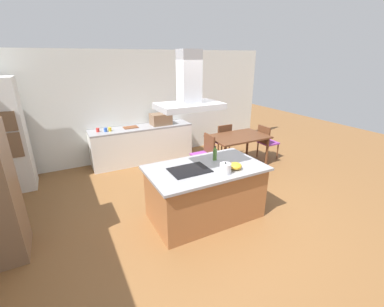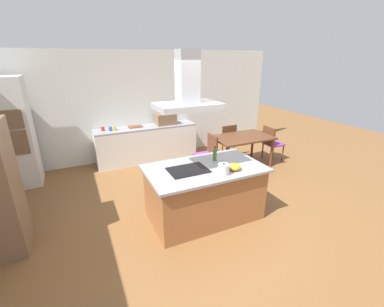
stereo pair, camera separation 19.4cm
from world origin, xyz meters
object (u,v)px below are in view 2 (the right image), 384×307
(cooktop, at_px, (188,170))
(chair_at_left_end, at_px, (208,152))
(dining_table, at_px, (242,140))
(chair_at_right_end, at_px, (271,141))
(cutting_board, at_px, (135,127))
(range_hood, at_px, (188,90))
(mixing_bowl, at_px, (234,167))
(coffee_mug_blue, at_px, (110,129))
(wall_oven_stack, at_px, (13,134))
(coffee_mug_red, at_px, (103,129))
(countertop_microwave, at_px, (165,119))
(olive_oil_bottle, at_px, (215,155))
(chair_facing_back_wall, at_px, (227,139))
(tea_kettle, at_px, (224,169))
(coffee_mug_yellow, at_px, (115,128))

(cooktop, relative_size, chair_at_left_end, 0.67)
(dining_table, height_order, chair_at_right_end, chair_at_right_end)
(cooktop, distance_m, chair_at_right_end, 3.40)
(cutting_board, height_order, range_hood, range_hood)
(mixing_bowl, bearing_deg, cutting_board, 103.47)
(coffee_mug_blue, distance_m, chair_at_right_end, 4.00)
(wall_oven_stack, relative_size, dining_table, 1.57)
(coffee_mug_red, distance_m, cutting_board, 0.77)
(countertop_microwave, bearing_deg, dining_table, -43.17)
(cooktop, xyz_separation_m, olive_oil_bottle, (0.57, 0.18, 0.10))
(dining_table, distance_m, chair_facing_back_wall, 0.68)
(olive_oil_bottle, relative_size, chair_at_right_end, 0.28)
(tea_kettle, xyz_separation_m, chair_at_left_end, (0.76, 1.86, -0.47))
(cutting_board, relative_size, wall_oven_stack, 0.15)
(olive_oil_bottle, relative_size, coffee_mug_blue, 2.72)
(dining_table, height_order, chair_facing_back_wall, chair_facing_back_wall)
(tea_kettle, relative_size, cutting_board, 0.65)
(olive_oil_bottle, height_order, dining_table, olive_oil_bottle)
(tea_kettle, bearing_deg, mixing_bowl, 12.82)
(olive_oil_bottle, bearing_deg, coffee_mug_blue, 116.02)
(coffee_mug_yellow, bearing_deg, chair_at_left_end, -35.96)
(mixing_bowl, height_order, chair_at_left_end, mixing_bowl)
(coffee_mug_yellow, height_order, wall_oven_stack, wall_oven_stack)
(dining_table, bearing_deg, wall_oven_stack, 166.61)
(dining_table, bearing_deg, coffee_mug_yellow, 154.25)
(coffee_mug_yellow, xyz_separation_m, dining_table, (2.73, -1.32, -0.28))
(cooktop, bearing_deg, chair_at_right_end, 26.81)
(olive_oil_bottle, relative_size, coffee_mug_red, 2.72)
(olive_oil_bottle, xyz_separation_m, countertop_microwave, (0.08, 2.70, 0.04))
(coffee_mug_yellow, bearing_deg, chair_facing_back_wall, -13.44)
(cooktop, relative_size, coffee_mug_yellow, 6.67)
(dining_table, bearing_deg, chair_facing_back_wall, 90.00)
(cutting_board, height_order, chair_at_right_end, cutting_board)
(coffee_mug_blue, bearing_deg, wall_oven_stack, -173.94)
(dining_table, relative_size, range_hood, 1.56)
(cooktop, bearing_deg, dining_table, 35.96)
(olive_oil_bottle, xyz_separation_m, wall_oven_stack, (-3.18, 2.46, 0.10))
(olive_oil_bottle, distance_m, wall_oven_stack, 4.03)
(coffee_mug_blue, bearing_deg, mixing_bowl, -66.22)
(cooktop, relative_size, tea_kettle, 2.70)
(range_hood, bearing_deg, dining_table, 35.96)
(dining_table, xyz_separation_m, chair_at_right_end, (0.92, -0.00, -0.16))
(chair_at_left_end, bearing_deg, mixing_bowl, -106.42)
(tea_kettle, bearing_deg, range_hood, 141.60)
(coffee_mug_red, bearing_deg, coffee_mug_blue, -21.65)
(cooktop, xyz_separation_m, countertop_microwave, (0.66, 2.88, 0.13))
(chair_at_left_end, bearing_deg, cooktop, -127.90)
(coffee_mug_red, height_order, chair_at_left_end, coffee_mug_red)
(range_hood, bearing_deg, coffee_mug_blue, 104.34)
(tea_kettle, distance_m, coffee_mug_red, 3.51)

